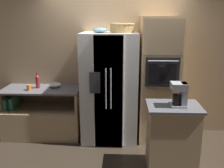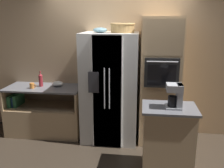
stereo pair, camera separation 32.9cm
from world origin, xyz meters
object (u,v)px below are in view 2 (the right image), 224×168
Objects in this scene: wall_oven at (160,81)px; wicker_basket at (123,27)px; fruit_bowl at (100,30)px; mixing_bowl at (58,84)px; coffee_maker at (176,95)px; refrigerator at (110,88)px; bottle_tall at (41,80)px; mug at (32,86)px.

wall_oven is 5.26× the size of wicker_basket.
fruit_bowl is (-0.98, -0.09, 0.83)m from wall_oven.
coffee_maker reaches higher than mixing_bowl.
coffee_maker is at bearing -43.38° from refrigerator.
wicker_basket is 1.74× the size of fruit_bowl.
wicker_basket is at bearing 10.49° from fruit_bowl.
mug is (-0.10, -0.14, -0.07)m from bottle_tall.
wicker_basket is 1.43× the size of bottle_tall.
fruit_bowl is at bearing 0.32° from mug.
fruit_bowl reaches higher than coffee_maker.
wall_oven is (0.83, 0.05, 0.13)m from refrigerator.
mixing_bowl is at bearing 167.11° from fruit_bowl.
coffee_maker is at bearing -24.36° from bottle_tall.
wall_oven reaches higher than mixing_bowl.
fruit_bowl reaches higher than mug.
mixing_bowl is (-0.98, 0.15, 0.00)m from refrigerator.
refrigerator is at bearing -176.84° from wall_oven.
refrigerator is 0.84m from wall_oven.
wicker_basket is (-0.63, -0.02, 0.87)m from wall_oven.
refrigerator is at bearing -173.61° from wicker_basket.
mixing_bowl is (0.39, 0.20, -0.00)m from mug.
fruit_bowl is 1.55m from mug.
bottle_tall is at bearing 54.98° from mug.
mug is (-2.20, -0.09, -0.12)m from wall_oven.
refrigerator is 0.99m from mixing_bowl.
mug is at bearing -177.93° from refrigerator.
fruit_bowl is at bearing -12.89° from mixing_bowl.
coffee_maker is at bearing -50.67° from wicker_basket.
mixing_bowl is (-1.80, 0.10, -0.13)m from wall_oven.
mixing_bowl is at bearing 26.55° from mug.
bottle_tall is 0.19m from mug.
refrigerator is 6.62× the size of bottle_tall.
wicker_basket is 3.47× the size of mug.
fruit_bowl is 0.82× the size of bottle_tall.
wall_oven is at bearing -3.20° from mixing_bowl.
fruit_bowl is at bearing 142.01° from coffee_maker.
fruit_bowl is at bearing -7.01° from bottle_tall.
fruit_bowl is at bearing -164.18° from refrigerator.
bottle_tall reaches higher than mixing_bowl.
wall_oven reaches higher than coffee_maker.
mug is 0.44m from mixing_bowl.
wall_oven reaches higher than fruit_bowl.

